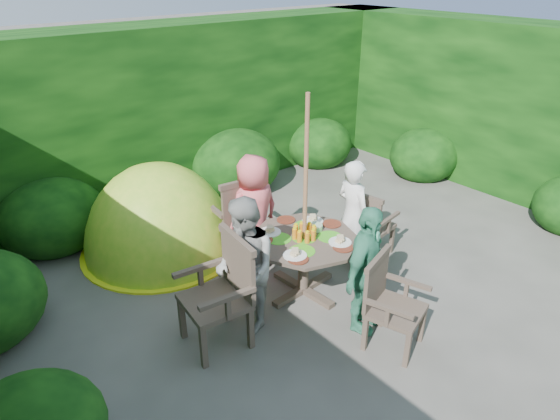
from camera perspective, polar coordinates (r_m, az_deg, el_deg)
ground at (r=5.53m, az=10.26°, el=-10.15°), size 60.00×60.00×0.00m
hedge_enclosure at (r=5.75m, az=1.23°, el=6.03°), size 9.00×9.00×2.50m
patio_table at (r=5.28m, az=2.79°, el=-4.19°), size 1.25×1.25×0.81m
parasol_pole at (r=5.02m, az=2.90°, el=0.97°), size 0.05×0.05×2.20m
garden_chair_right at (r=6.08m, az=10.07°, el=-1.49°), size 0.53×0.57×0.84m
garden_chair_left at (r=4.67m, az=-6.55°, el=-9.20°), size 0.62×0.68×1.03m
garden_chair_back at (r=5.99m, az=-4.87°, el=-0.59°), size 0.66×0.60×1.02m
garden_chair_front at (r=4.75m, az=12.34°, el=-10.24°), size 0.64×0.60×0.88m
child_right at (r=5.76m, az=8.33°, el=-0.57°), size 0.36×0.51×1.33m
child_left at (r=4.75m, az=-3.97°, el=-6.42°), size 0.67×0.78×1.37m
child_back at (r=5.73m, az=-2.96°, el=-0.25°), size 0.68×0.45×1.37m
child_front at (r=4.80m, az=9.72°, el=-6.83°), size 0.83×0.57×1.31m
dome_tent at (r=6.51m, az=-13.24°, el=-4.36°), size 2.16×2.16×2.26m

